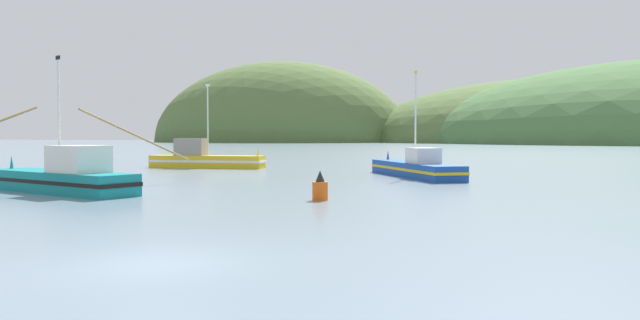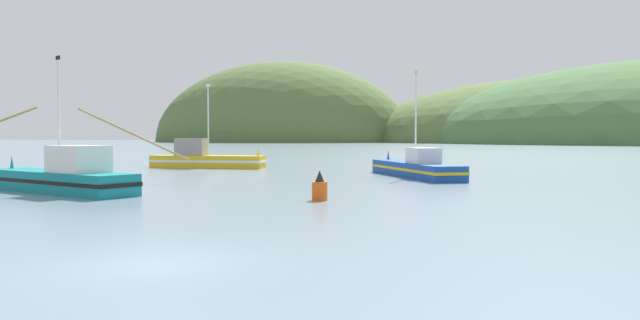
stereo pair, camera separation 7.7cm
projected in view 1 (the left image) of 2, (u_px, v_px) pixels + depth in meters
The scene contains 7 objects.
ground_plane at pixel (158, 264), 13.89m from camera, with size 600.00×600.00×0.00m, color slate.
hill_mid_left at pixel (555, 142), 251.33m from camera, with size 159.12×127.30×51.07m, color #516B38.
hill_far_center at pixel (281, 142), 268.74m from camera, with size 111.41×89.13×68.10m, color #516B38.
fishing_boat_blue at pixel (415, 168), 42.71m from camera, with size 8.07×11.19×7.23m.
fishing_boat_teal at pixel (63, 177), 30.98m from camera, with size 10.24×16.22×6.79m.
fishing_boat_yellow at pixel (204, 159), 54.36m from camera, with size 10.34×2.71×7.27m.
channel_buoy at pixel (320, 188), 27.39m from camera, with size 0.68×0.68×1.31m.
Camera 1 is at (7.67, -12.01, 2.85)m, focal length 35.18 mm.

